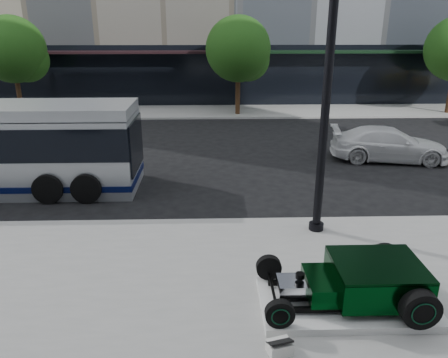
{
  "coord_description": "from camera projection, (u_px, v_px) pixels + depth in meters",
  "views": [
    {
      "loc": [
        -0.61,
        -13.39,
        5.47
      ],
      "look_at": [
        -0.26,
        -1.65,
        1.2
      ],
      "focal_mm": 35.0,
      "sensor_mm": 36.0,
      "label": 1
    }
  ],
  "objects": [
    {
      "name": "ground",
      "position": [
        230.0,
        196.0,
        14.46
      ],
      "size": [
        120.0,
        120.0,
        0.0
      ],
      "primitive_type": "plane",
      "color": "black",
      "rests_on": "ground"
    },
    {
      "name": "sidewalk_far",
      "position": [
        221.0,
        112.0,
        27.59
      ],
      "size": [
        70.0,
        4.0,
        0.12
      ],
      "primitive_type": "cube",
      "color": "gray",
      "rests_on": "ground"
    },
    {
      "name": "street_trees",
      "position": [
        241.0,
        52.0,
        25.48
      ],
      "size": [
        29.8,
        3.8,
        5.7
      ],
      "color": "black",
      "rests_on": "sidewalk_far"
    },
    {
      "name": "display_plinth",
      "position": [
        346.0,
        302.0,
        8.68
      ],
      "size": [
        3.4,
        1.8,
        0.15
      ],
      "primitive_type": "cube",
      "color": "silver",
      "rests_on": "sidewalk_near"
    },
    {
      "name": "hot_rod",
      "position": [
        365.0,
        280.0,
        8.52
      ],
      "size": [
        3.22,
        2.0,
        0.81
      ],
      "color": "black",
      "rests_on": "display_plinth"
    },
    {
      "name": "info_plaque",
      "position": [
        280.0,
        347.0,
        7.42
      ],
      "size": [
        0.46,
        0.39,
        0.31
      ],
      "color": "silver",
      "rests_on": "sidewalk_near"
    },
    {
      "name": "lamppost",
      "position": [
        326.0,
        107.0,
        10.75
      ],
      "size": [
        0.4,
        0.4,
        7.22
      ],
      "color": "black",
      "rests_on": "sidewalk_near"
    },
    {
      "name": "white_sedan",
      "position": [
        389.0,
        144.0,
        17.97
      ],
      "size": [
        4.92,
        2.63,
        1.36
      ],
      "primitive_type": "imported",
      "rotation": [
        0.0,
        0.0,
        1.41
      ],
      "color": "white",
      "rests_on": "ground"
    }
  ]
}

